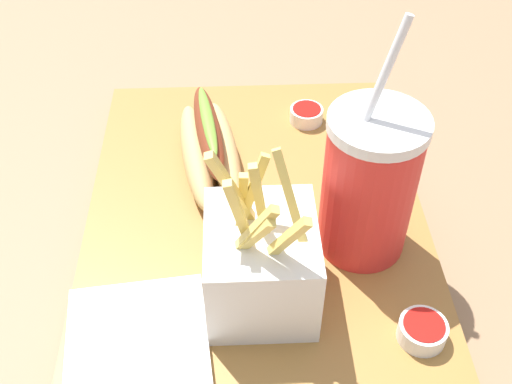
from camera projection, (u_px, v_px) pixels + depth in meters
name	position (u px, v px, depth m)	size (l,w,h in m)	color
ground_plane	(256.00, 235.00, 0.63)	(2.40, 2.40, 0.02)	#8C6B4C
food_tray	(256.00, 221.00, 0.62)	(0.44, 0.33, 0.02)	olive
soda_cup	(369.00, 184.00, 0.54)	(0.08, 0.08, 0.22)	red
fries_basket	(262.00, 262.00, 0.51)	(0.10, 0.09, 0.16)	white
hot_dog_1	(210.00, 148.00, 0.64)	(0.17, 0.08, 0.07)	tan
ketchup_cup_1	(423.00, 330.00, 0.50)	(0.04, 0.04, 0.02)	white
ketchup_cup_2	(384.00, 177.00, 0.63)	(0.03, 0.03, 0.02)	white
ketchup_cup_3	(306.00, 114.00, 0.71)	(0.04, 0.04, 0.02)	white
napkin_stack	(138.00, 348.00, 0.50)	(0.13, 0.11, 0.01)	white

